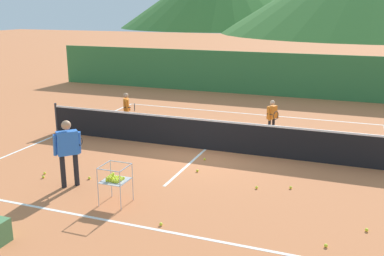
% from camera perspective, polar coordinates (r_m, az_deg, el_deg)
% --- Properties ---
extents(ground_plane, '(120.00, 120.00, 0.00)m').
position_cam_1_polar(ground_plane, '(13.74, 1.74, -2.78)').
color(ground_plane, '#C67042').
extents(line_baseline_near, '(10.68, 0.08, 0.01)m').
position_cam_1_polar(line_baseline_near, '(9.35, -8.94, -12.05)').
color(line_baseline_near, white).
rests_on(line_baseline_near, ground).
extents(line_baseline_far, '(10.68, 0.08, 0.01)m').
position_cam_1_polar(line_baseline_far, '(18.48, 6.92, 1.87)').
color(line_baseline_far, white).
rests_on(line_baseline_far, ground).
extents(line_sideline_west, '(0.08, 10.32, 0.01)m').
position_cam_1_polar(line_sideline_west, '(16.20, -16.42, -0.58)').
color(line_sideline_west, white).
rests_on(line_sideline_west, ground).
extents(line_service_center, '(0.08, 6.29, 0.01)m').
position_cam_1_polar(line_service_center, '(13.74, 1.74, -2.77)').
color(line_service_center, white).
rests_on(line_service_center, ground).
extents(tennis_net, '(11.15, 0.08, 1.05)m').
position_cam_1_polar(tennis_net, '(13.59, 1.76, -0.78)').
color(tennis_net, '#333338').
rests_on(tennis_net, ground).
extents(instructor, '(0.61, 0.80, 1.68)m').
position_cam_1_polar(instructor, '(11.08, -15.72, -2.41)').
color(instructor, black).
rests_on(instructor, ground).
extents(student_0, '(0.61, 0.55, 1.33)m').
position_cam_1_polar(student_0, '(15.97, -8.44, 2.62)').
color(student_0, black).
rests_on(student_0, ground).
extents(student_1, '(0.41, 0.69, 1.26)m').
position_cam_1_polar(student_1, '(15.17, 10.30, 1.69)').
color(student_1, black).
rests_on(student_1, ground).
extents(ball_cart, '(0.58, 0.58, 0.90)m').
position_cam_1_polar(ball_cart, '(10.02, -9.98, -6.49)').
color(ball_cart, '#B7B7BC').
rests_on(ball_cart, ground).
extents(tennis_ball_0, '(0.07, 0.07, 0.07)m').
position_cam_1_polar(tennis_ball_0, '(11.71, -13.13, -6.30)').
color(tennis_ball_0, yellow).
rests_on(tennis_ball_0, ground).
extents(tennis_ball_1, '(0.07, 0.07, 0.07)m').
position_cam_1_polar(tennis_ball_1, '(12.36, -18.50, -5.55)').
color(tennis_ball_1, yellow).
rests_on(tennis_ball_1, ground).
extents(tennis_ball_2, '(0.07, 0.07, 0.07)m').
position_cam_1_polar(tennis_ball_2, '(8.76, 16.91, -14.32)').
color(tennis_ball_2, yellow).
rests_on(tennis_ball_2, ground).
extents(tennis_ball_3, '(0.07, 0.07, 0.07)m').
position_cam_1_polar(tennis_ball_3, '(10.95, 8.34, -7.60)').
color(tennis_ball_3, yellow).
rests_on(tennis_ball_3, ground).
extents(tennis_ball_4, '(0.07, 0.07, 0.07)m').
position_cam_1_polar(tennis_ball_4, '(11.63, -10.05, -6.28)').
color(tennis_ball_4, yellow).
rests_on(tennis_ball_4, ground).
extents(tennis_ball_5, '(0.07, 0.07, 0.07)m').
position_cam_1_polar(tennis_ball_5, '(9.57, 21.63, -12.14)').
color(tennis_ball_5, yellow).
rests_on(tennis_ball_5, ground).
extents(tennis_ball_6, '(0.07, 0.07, 0.07)m').
position_cam_1_polar(tennis_ball_6, '(11.90, 0.70, -5.53)').
color(tennis_ball_6, yellow).
rests_on(tennis_ball_6, ground).
extents(tennis_ball_7, '(0.07, 0.07, 0.07)m').
position_cam_1_polar(tennis_ball_7, '(12.11, -18.65, -6.01)').
color(tennis_ball_7, yellow).
rests_on(tennis_ball_7, ground).
extents(tennis_ball_8, '(0.07, 0.07, 0.07)m').
position_cam_1_polar(tennis_ball_8, '(9.16, -4.03, -12.28)').
color(tennis_ball_8, yellow).
rests_on(tennis_ball_8, ground).
extents(tennis_ball_9, '(0.07, 0.07, 0.07)m').
position_cam_1_polar(tennis_ball_9, '(11.10, 12.63, -7.50)').
color(tennis_ball_9, yellow).
rests_on(tennis_ball_9, ground).
extents(tennis_ball_10, '(0.07, 0.07, 0.07)m').
position_cam_1_polar(tennis_ball_10, '(12.78, 1.63, -4.04)').
color(tennis_ball_10, yellow).
rests_on(tennis_ball_10, ground).
extents(windscreen_fence, '(23.49, 0.08, 2.14)m').
position_cam_1_polar(windscreen_fence, '(22.30, 9.63, 6.87)').
color(windscreen_fence, '#33753D').
rests_on(windscreen_fence, ground).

